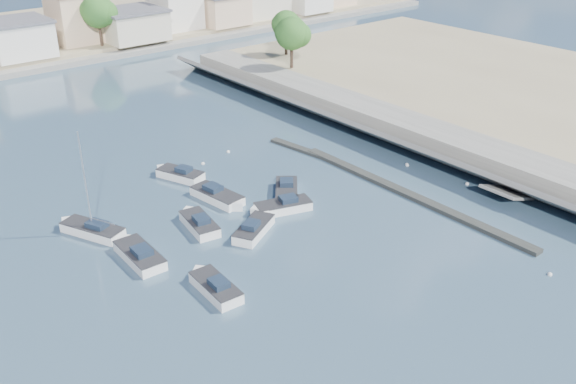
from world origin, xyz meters
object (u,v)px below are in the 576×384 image
object	(u,v)px
motorboat_a	(214,286)
motorboat_h	(255,228)
motorboat_d	(287,193)
motorboat_g	(219,197)
sailboat	(90,229)
motorboat_f	(178,174)
motorboat_b	(198,223)
motorboat_c	(280,207)
motorboat_e	(138,254)

from	to	relation	value
motorboat_a	motorboat_h	world-z (taller)	same
motorboat_a	motorboat_d	distance (m)	15.31
motorboat_g	sailboat	bearing A→B (deg)	170.62
motorboat_d	motorboat_f	distance (m)	10.97
motorboat_b	motorboat_c	world-z (taller)	same
motorboat_b	motorboat_f	distance (m)	9.91
sailboat	motorboat_c	bearing A→B (deg)	-25.69
motorboat_a	sailboat	world-z (taller)	sailboat
motorboat_f	sailboat	size ratio (longest dim) A/B	0.56
motorboat_c	motorboat_d	distance (m)	2.87
motorboat_b	motorboat_h	xyz separation A→B (m)	(3.04, -3.63, 0.00)
motorboat_d	motorboat_e	distance (m)	15.15
motorboat_b	motorboat_e	bearing A→B (deg)	-169.08
motorboat_e	motorboat_g	world-z (taller)	same
motorboat_b	motorboat_g	size ratio (longest dim) A/B	0.88
motorboat_a	motorboat_e	xyz separation A→B (m)	(-2.04, 7.11, -0.00)
motorboat_c	sailboat	world-z (taller)	sailboat
motorboat_f	motorboat_e	bearing A→B (deg)	-133.15
motorboat_c	motorboat_g	size ratio (longest dim) A/B	0.92
motorboat_a	motorboat_c	world-z (taller)	same
motorboat_a	motorboat_d	world-z (taller)	same
motorboat_a	motorboat_e	distance (m)	7.40
motorboat_e	motorboat_c	bearing A→B (deg)	-4.41
motorboat_g	motorboat_b	bearing A→B (deg)	-144.98
motorboat_c	motorboat_e	xyz separation A→B (m)	(-12.92, 1.00, -0.00)
motorboat_a	motorboat_e	bearing A→B (deg)	105.99
motorboat_e	motorboat_h	xyz separation A→B (m)	(9.11, -2.46, 0.00)
motorboat_a	motorboat_c	distance (m)	12.48
motorboat_b	motorboat_f	world-z (taller)	same
motorboat_d	motorboat_e	size ratio (longest dim) A/B	0.84
motorboat_a	motorboat_g	bearing A→B (deg)	54.18
motorboat_a	sailboat	distance (m)	13.28
motorboat_d	motorboat_g	distance (m)	5.99
motorboat_c	motorboat_g	xyz separation A→B (m)	(-2.91, 4.93, 0.00)
motorboat_h	motorboat_a	bearing A→B (deg)	-146.68
motorboat_a	sailboat	bearing A→B (deg)	103.96
motorboat_e	motorboat_f	size ratio (longest dim) A/B	1.13
motorboat_b	motorboat_f	bearing A→B (deg)	68.30
motorboat_b	motorboat_f	size ratio (longest dim) A/B	1.02
motorboat_c	motorboat_e	bearing A→B (deg)	175.59
motorboat_h	motorboat_c	bearing A→B (deg)	21.06
motorboat_f	motorboat_c	bearing A→B (deg)	-74.37
motorboat_e	sailboat	distance (m)	5.89
sailboat	motorboat_d	bearing A→B (deg)	-16.90
motorboat_g	sailboat	xyz separation A→B (m)	(-11.18, 1.85, 0.04)
motorboat_b	motorboat_d	distance (m)	9.06
motorboat_e	sailboat	size ratio (longest dim) A/B	0.64
motorboat_c	motorboat_f	xyz separation A→B (m)	(-3.18, 11.38, -0.00)
motorboat_c	motorboat_d	size ratio (longest dim) A/B	1.12
motorboat_c	motorboat_e	size ratio (longest dim) A/B	0.94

